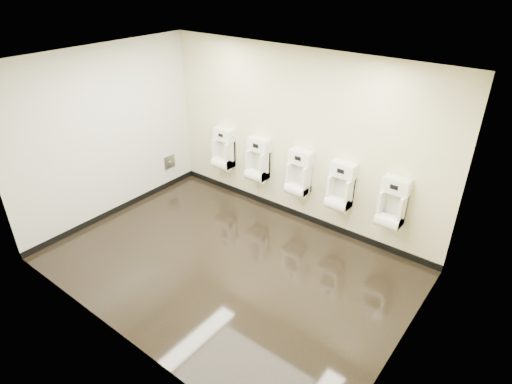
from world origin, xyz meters
TOP-DOWN VIEW (x-y plane):
  - ground at (0.00, 0.00)m, footprint 5.00×3.50m
  - ceiling at (0.00, 0.00)m, footprint 5.00×3.50m
  - back_wall at (0.00, 1.75)m, footprint 5.00×0.02m
  - front_wall at (0.00, -1.75)m, footprint 5.00×0.02m
  - left_wall at (-2.50, 0.00)m, footprint 0.02×3.50m
  - right_wall at (2.50, 0.00)m, footprint 0.02×3.50m
  - tile_overlay_left at (-2.50, 0.00)m, footprint 0.01×3.50m
  - skirting_back at (0.00, 1.74)m, footprint 5.00×0.02m
  - skirting_left at (-2.49, 0.00)m, footprint 0.02×3.50m
  - access_panel at (-2.48, 1.20)m, footprint 0.04×0.25m
  - urinal_0 at (-1.47, 1.62)m, footprint 0.40×0.30m
  - urinal_1 at (-0.69, 1.62)m, footprint 0.40×0.30m
  - urinal_2 at (0.14, 1.62)m, footprint 0.40×0.30m
  - urinal_3 at (0.88, 1.62)m, footprint 0.40×0.30m
  - urinal_4 at (1.68, 1.62)m, footprint 0.40×0.30m

SIDE VIEW (x-z plane):
  - ground at x=0.00m, z-range 0.00..0.00m
  - skirting_back at x=0.00m, z-range 0.00..0.10m
  - skirting_left at x=-2.49m, z-range 0.00..0.10m
  - access_panel at x=-2.48m, z-range 0.38..0.62m
  - urinal_0 at x=-1.47m, z-range 0.46..1.20m
  - urinal_1 at x=-0.69m, z-range 0.46..1.20m
  - urinal_2 at x=0.14m, z-range 0.46..1.20m
  - urinal_3 at x=0.88m, z-range 0.46..1.20m
  - urinal_4 at x=1.68m, z-range 0.46..1.20m
  - back_wall at x=0.00m, z-range 0.00..2.80m
  - front_wall at x=0.00m, z-range 0.00..2.80m
  - left_wall at x=-2.50m, z-range 0.00..2.80m
  - right_wall at x=2.50m, z-range 0.00..2.80m
  - tile_overlay_left at x=-2.50m, z-range 0.00..2.80m
  - ceiling at x=0.00m, z-range 2.80..2.80m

